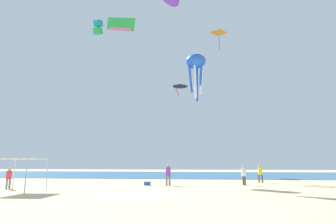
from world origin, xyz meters
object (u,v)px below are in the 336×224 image
Objects in this scene: cooler_box at (147,183)px; kite_box_teal at (98,27)px; person_near_tent at (244,174)px; kite_delta_black at (180,85)px; kite_octopus_blue at (196,64)px; kite_parafoil_green at (120,24)px; kite_diamond_orange at (219,34)px; person_rightmost at (9,176)px; canopy_tent at (21,160)px; person_central at (168,173)px; person_leftmost at (260,172)px.

kite_box_teal is at bearing 128.66° from cooler_box.
person_near_tent is 0.48× the size of kite_delta_black.
person_near_tent is at bearing -24.90° from kite_octopus_blue.
kite_box_teal is (-5.63, 6.79, 3.45)m from kite_parafoil_green.
kite_diamond_orange is at bearing 89.15° from kite_octopus_blue.
kite_box_teal is at bearing 161.45° from kite_parafoil_green.
cooler_box is 25.84m from kite_diamond_orange.
kite_box_teal reaches higher than cooler_box.
person_rightmost is 22.06m from kite_parafoil_green.
kite_diamond_orange is at bearing 51.43° from canopy_tent.
cooler_box is 0.20× the size of kite_diamond_orange.
person_central is (9.77, 6.44, -1.08)m from canopy_tent.
person_leftmost is 15.79m from kite_octopus_blue.
kite_diamond_orange is at bearing 59.56° from kite_parafoil_green.
person_central is at bearing 19.19° from kite_diamond_orange.
person_leftmost is 23.70m from kite_delta_black.
person_rightmost is at bearing 156.19° from person_central.
kite_delta_black is (12.05, 25.34, 14.29)m from person_rightmost.
canopy_tent is 0.95× the size of kite_diamond_orange.
kite_diamond_orange is (8.08, 13.23, 20.67)m from cooler_box.
person_leftmost is 21.95m from kite_diamond_orange.
canopy_tent is 3.50m from person_rightmost.
kite_box_teal is (-18.63, -0.05, 1.99)m from kite_diamond_orange.
kite_octopus_blue is 12.21m from kite_delta_black.
kite_delta_black is at bearing -59.54° from person_leftmost.
person_leftmost is 11.72m from cooler_box.
person_rightmost is 0.58× the size of kite_diamond_orange.
kite_diamond_orange is (18.32, 17.74, 19.88)m from person_rightmost.
person_central is 24.71m from kite_diamond_orange.
person_near_tent is at bearing -66.38° from person_rightmost.
kite_octopus_blue reaches higher than person_near_tent.
kite_diamond_orange reaches higher than kite_delta_black.
canopy_tent is 1.44× the size of person_central.
canopy_tent is 0.59× the size of kite_parafoil_green.
kite_delta_black is 0.80× the size of kite_parafoil_green.
kite_diamond_orange reaches higher than person_near_tent.
person_near_tent is 0.93× the size of person_central.
canopy_tent is at bearing 32.03° from person_leftmost.
canopy_tent is at bearing -70.78° from kite_parafoil_green.
person_central is at bearing -32.09° from kite_delta_black.
kite_diamond_orange is (13.00, 6.84, 1.45)m from kite_parafoil_green.
canopy_tent reaches higher than person_central.
person_near_tent is 0.61× the size of kite_diamond_orange.
kite_delta_black is (-6.90, 20.05, 14.23)m from person_near_tent.
person_leftmost is at bearing 23.92° from kite_parafoil_green.
kite_octopus_blue is at bearing -0.64° from kite_box_teal.
canopy_tent is at bearing -89.99° from kite_octopus_blue.
cooler_box is 0.16× the size of kite_delta_black.
person_rightmost is 0.45× the size of kite_delta_black.
person_near_tent is at bearing 46.55° from kite_diamond_orange.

